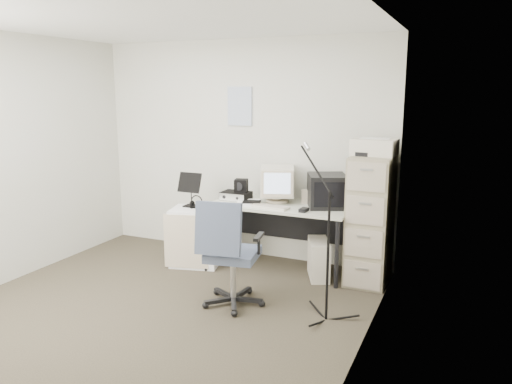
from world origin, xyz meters
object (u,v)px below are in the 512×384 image
at_px(filing_cabinet, 370,220).
at_px(desk, 281,237).
at_px(side_cart, 196,237).
at_px(office_chair, 233,252).

relative_size(filing_cabinet, desk, 0.87).
bearing_deg(side_cart, filing_cabinet, -5.49).
relative_size(office_chair, side_cart, 1.55).
bearing_deg(side_cart, office_chair, -56.83).
bearing_deg(office_chair, desk, 76.63).
xyz_separation_m(filing_cabinet, office_chair, (-1.02, -1.07, -0.15)).
relative_size(desk, office_chair, 1.50).
distance_m(office_chair, side_cart, 1.18).
xyz_separation_m(filing_cabinet, desk, (-0.95, -0.03, -0.29)).
height_order(office_chair, side_cart, office_chair).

